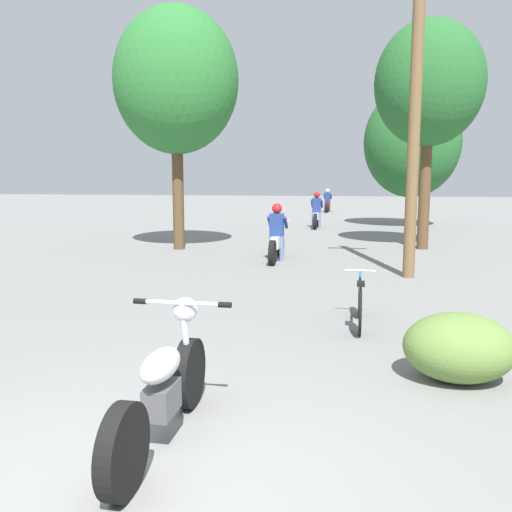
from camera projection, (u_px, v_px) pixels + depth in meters
ground_plane at (115, 510)px, 3.35m from camera, size 120.00×120.00×0.00m
utility_pole at (415, 103)px, 10.71m from camera, size 1.10×0.24×6.85m
roadside_tree_right_near at (429, 85)px, 15.04m from camera, size 3.02×2.72×6.38m
roadside_tree_right_far at (412, 142)px, 22.55m from camera, size 3.98×3.58×5.81m
roadside_tree_left at (176, 82)px, 15.01m from camera, size 3.50×3.15×6.72m
roadside_bush at (459, 347)px, 5.43m from camera, size 1.10×0.88×0.70m
motorcycle_foreground at (164, 388)px, 4.17m from camera, size 0.85×2.04×1.02m
motorcycle_rider_lead at (277, 239)px, 13.36m from camera, size 0.50×2.00×1.42m
motorcycle_rider_mid at (316, 214)px, 22.24m from camera, size 0.50×2.03×1.48m
motorcycle_rider_far at (327, 203)px, 32.70m from camera, size 0.50×2.08×1.40m
bicycle_parked at (360, 302)px, 7.50m from camera, size 0.44×1.58×0.71m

